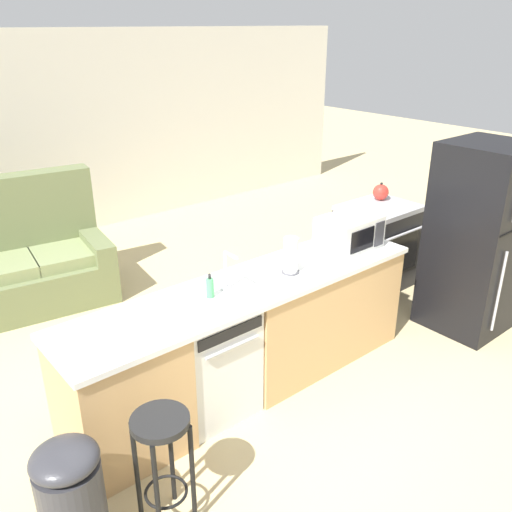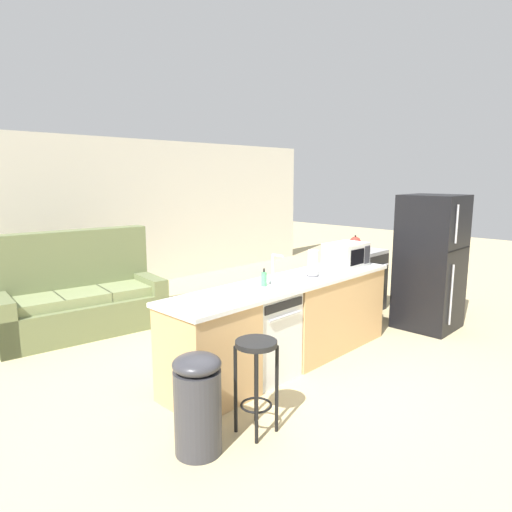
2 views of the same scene
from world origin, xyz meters
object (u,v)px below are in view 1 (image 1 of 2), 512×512
dishwasher (207,359)px  refrigerator (477,239)px  paper_towel_roll (291,256)px  trash_bin (72,503)px  stove_range (376,246)px  microwave (349,233)px  soap_bottle (210,288)px  kettle (381,192)px  couch (3,269)px  bar_stool (162,448)px

dishwasher → refrigerator: bearing=-11.9°
paper_towel_roll → trash_bin: 2.18m
stove_range → microwave: 1.38m
refrigerator → trash_bin: bearing=-179.8°
soap_bottle → kettle: 2.78m
trash_bin → kettle: bearing=17.1°
trash_bin → couch: bearing=79.2°
couch → microwave: bearing=-51.3°
soap_bottle → trash_bin: bearing=-156.1°
trash_bin → couch: couch is taller
kettle → bar_stool: (-3.54, -1.35, -0.45)m
soap_bottle → bar_stool: (-0.83, -0.70, -0.44)m
kettle → stove_range: bearing=-142.3°
bar_stool → couch: 3.31m
microwave → soap_bottle: bearing=179.1°
stove_range → paper_towel_roll: paper_towel_roll is taller
dishwasher → microwave: (1.48, -0.00, 0.62)m
refrigerator → couch: (-3.23, 3.18, -0.47)m
dishwasher → bar_stool: 1.03m
bar_stool → paper_towel_roll: bearing=22.4°
soap_bottle → trash_bin: 1.55m
stove_range → trash_bin: stove_range is taller
dishwasher → refrigerator: 2.69m
paper_towel_roll → couch: (-1.40, 2.67, -0.64)m
dishwasher → soap_bottle: bearing=18.5°
dishwasher → trash_bin: 1.37m
kettle → bar_stool: 3.81m
stove_range → microwave: (-1.12, -0.55, 0.59)m
dishwasher → kettle: (2.77, 0.68, 0.56)m
bar_stool → trash_bin: size_ratio=1.00×
microwave → trash_bin: 2.86m
soap_bottle → bar_stool: soap_bottle is taller
microwave → paper_towel_roll: size_ratio=1.77×
bar_stool → couch: (0.13, 3.31, -0.14)m
refrigerator → microwave: refrigerator is taller
kettle → bar_stool: kettle is taller
bar_stool → trash_bin: same height
couch → kettle: bearing=-29.8°
stove_range → couch: couch is taller
couch → dishwasher: bearing=-76.4°
stove_range → refrigerator: bearing=-90.0°
microwave → paper_towel_roll: (-0.71, -0.04, -0.00)m
stove_range → refrigerator: (-0.00, -1.10, 0.41)m
kettle → microwave: bearing=-152.3°
couch → trash_bin: bearing=-100.8°
stove_range → microwave: size_ratio=1.80×
stove_range → paper_towel_roll: size_ratio=3.19×
soap_bottle → paper_towel_roll: bearing=-5.3°
stove_range → refrigerator: size_ratio=0.52×
refrigerator → microwave: (-1.12, 0.55, 0.17)m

